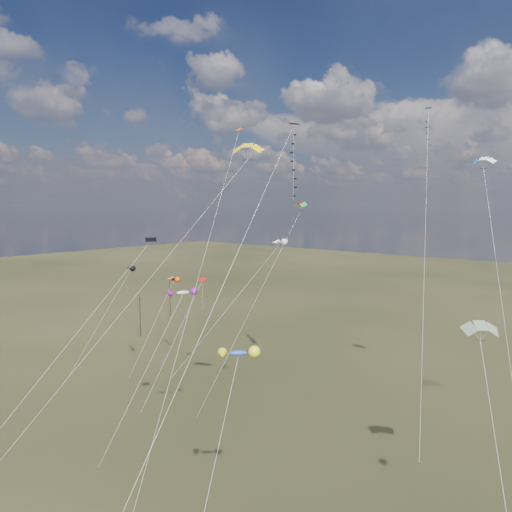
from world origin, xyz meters
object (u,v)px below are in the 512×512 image
Objects in this scene: novelty_black_orange at (173,280)px; utility_pole_near at (140,315)px; diamond_black_high at (285,178)px; utility_pole_far at (170,298)px; parafoil_yellow at (246,147)px.

utility_pole_near is at bearing 160.27° from novelty_black_orange.
novelty_black_orange is at bearing 156.45° from diamond_black_high.
utility_pole_far is at bearing 141.14° from novelty_black_orange.
utility_pole_far is 68.26m from diamond_black_high.
parafoil_yellow reaches higher than utility_pole_far.
parafoil_yellow is 2.21× the size of novelty_black_orange.
utility_pole_near is 0.26× the size of parafoil_yellow.
utility_pole_far is 0.25× the size of diamond_black_high.
utility_pole_far is 0.26× the size of parafoil_yellow.
parafoil_yellow is (-4.91, 0.69, 3.08)m from diamond_black_high.
parafoil_yellow reaches higher than utility_pole_near.
parafoil_yellow is at bearing -26.26° from novelty_black_orange.
novelty_black_orange is (24.90, -20.06, 9.32)m from utility_pole_far.
utility_pole_far is 33.30m from novelty_black_orange.
utility_pole_far is at bearing 147.04° from parafoil_yellow.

